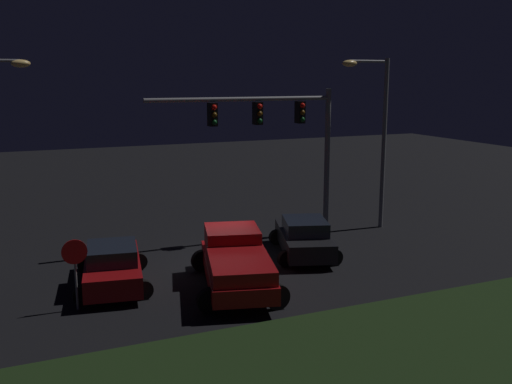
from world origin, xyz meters
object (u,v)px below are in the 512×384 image
Objects in this scene: traffic_signal_gantry at (278,127)px; stop_sign at (75,261)px; car_sedan_far at (113,266)px; pickup_truck at (236,259)px; street_lamp_right at (376,123)px; car_sedan at (304,237)px.

stop_sign is at bearing -151.32° from traffic_signal_gantry.
car_sedan_far is at bearing 50.43° from stop_sign.
traffic_signal_gantry is (3.94, 5.02, 3.90)m from pickup_truck.
street_lamp_right is (8.75, 4.78, 3.94)m from pickup_truck.
traffic_signal_gantry reaches higher than stop_sign.
car_sedan is 2.13× the size of stop_sign.
traffic_signal_gantry reaches higher than car_sedan_far.
pickup_truck is 1.21× the size of car_sedan.
car_sedan_far is 9.41m from traffic_signal_gantry.
stop_sign is (-9.10, -4.98, -3.34)m from traffic_signal_gantry.
traffic_signal_gantry is 4.82m from street_lamp_right.
street_lamp_right reaches higher than traffic_signal_gantry.
street_lamp_right reaches higher than stop_sign.
car_sedan is at bearing 14.07° from stop_sign.
car_sedan is at bearing -44.38° from pickup_truck.
street_lamp_right reaches higher than car_sedan.
stop_sign is at bearing 104.21° from pickup_truck.
stop_sign reaches higher than pickup_truck.
car_sedan_far is 0.59× the size of street_lamp_right.
pickup_truck is 0.73× the size of street_lamp_right.
car_sedan is at bearing -153.20° from street_lamp_right.
car_sedan_far is (-3.81, 1.67, -0.26)m from pickup_truck.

